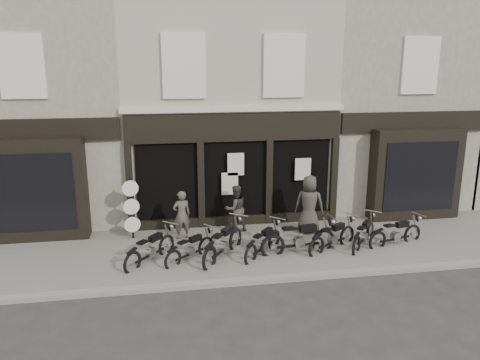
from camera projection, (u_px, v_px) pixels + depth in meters
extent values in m
plane|color=#2D2B28|center=(251.00, 262.00, 13.25)|extent=(90.00, 90.00, 0.00)
cube|color=#69635C|center=(246.00, 248.00, 14.10)|extent=(30.00, 4.20, 0.12)
cube|color=gray|center=(261.00, 280.00, 12.04)|extent=(30.00, 0.25, 0.13)
cube|color=#A79F8F|center=(223.00, 100.00, 17.98)|extent=(7.20, 6.00, 8.20)
cube|color=black|center=(235.00, 127.00, 15.19)|extent=(7.10, 0.18, 0.90)
cube|color=black|center=(235.00, 185.00, 15.73)|extent=(6.50, 0.10, 2.95)
cube|color=black|center=(235.00, 222.00, 15.98)|extent=(7.10, 0.20, 0.44)
cube|color=beige|center=(235.00, 109.00, 15.08)|extent=(7.30, 0.22, 0.18)
cube|color=silver|center=(184.00, 66.00, 14.49)|extent=(1.35, 0.12, 2.00)
cube|color=black|center=(184.00, 66.00, 14.51)|extent=(1.05, 0.06, 1.70)
cube|color=silver|center=(284.00, 66.00, 15.00)|extent=(1.35, 0.12, 2.00)
cube|color=black|center=(284.00, 66.00, 15.03)|extent=(1.05, 0.06, 1.70)
cube|color=black|center=(130.00, 189.00, 15.09)|extent=(0.22, 0.22, 3.00)
cube|color=black|center=(201.00, 186.00, 15.46)|extent=(0.22, 0.22, 3.00)
cube|color=black|center=(269.00, 183.00, 15.83)|extent=(0.22, 0.22, 3.00)
cube|color=black|center=(334.00, 180.00, 16.20)|extent=(0.22, 0.22, 3.00)
cube|color=beige|center=(236.00, 164.00, 15.37)|extent=(0.55, 0.04, 0.75)
cube|color=beige|center=(303.00, 169.00, 15.81)|extent=(0.55, 0.04, 0.75)
cube|color=beige|center=(230.00, 184.00, 15.50)|extent=(0.55, 0.04, 0.75)
cube|color=#9D9585|center=(49.00, 102.00, 16.96)|extent=(5.50, 6.00, 8.20)
cube|color=black|center=(33.00, 190.00, 14.34)|extent=(3.20, 0.70, 3.20)
cube|color=black|center=(30.00, 193.00, 14.01)|extent=(2.60, 0.06, 2.40)
cube|color=black|center=(29.00, 130.00, 14.19)|extent=(5.40, 0.16, 0.70)
cube|color=silver|center=(22.00, 66.00, 13.73)|extent=(1.30, 0.10, 1.90)
cube|color=black|center=(22.00, 66.00, 13.76)|extent=(1.00, 0.06, 1.60)
cube|color=#9D9585|center=(377.00, 98.00, 19.00)|extent=(5.50, 6.00, 8.20)
cube|color=black|center=(415.00, 174.00, 16.39)|extent=(3.20, 0.70, 3.20)
cube|color=black|center=(420.00, 176.00, 16.05)|extent=(2.60, 0.06, 2.40)
cube|color=black|center=(415.00, 122.00, 16.23)|extent=(5.40, 0.16, 0.70)
cube|color=silver|center=(420.00, 66.00, 15.77)|extent=(1.30, 0.10, 1.90)
cube|color=black|center=(420.00, 66.00, 15.80)|extent=(1.00, 0.06, 1.60)
torus|color=black|center=(166.00, 246.00, 13.62)|extent=(0.49, 0.56, 0.66)
torus|color=black|center=(132.00, 263.00, 12.45)|extent=(0.49, 0.56, 0.66)
cube|color=black|center=(150.00, 255.00, 13.04)|extent=(0.78, 0.91, 0.06)
cube|color=gray|center=(151.00, 252.00, 13.04)|extent=(0.28, 0.29, 0.25)
cube|color=black|center=(156.00, 237.00, 13.14)|extent=(0.41, 0.45, 0.16)
cube|color=black|center=(142.00, 242.00, 12.68)|extent=(0.34, 0.35, 0.06)
cylinder|color=gray|center=(170.00, 223.00, 13.64)|extent=(0.45, 0.39, 0.03)
torus|color=black|center=(206.00, 246.00, 13.63)|extent=(0.51, 0.45, 0.60)
torus|color=black|center=(173.00, 260.00, 12.69)|extent=(0.51, 0.45, 0.60)
cube|color=black|center=(190.00, 254.00, 13.17)|extent=(0.83, 0.71, 0.05)
cube|color=gray|center=(190.00, 252.00, 13.17)|extent=(0.26, 0.26, 0.23)
cube|color=black|center=(195.00, 238.00, 13.24)|extent=(0.41, 0.38, 0.15)
cube|color=black|center=(183.00, 242.00, 12.87)|extent=(0.32, 0.30, 0.05)
cylinder|color=gray|center=(210.00, 226.00, 13.63)|extent=(0.35, 0.41, 0.03)
torus|color=black|center=(235.00, 240.00, 13.99)|extent=(0.50, 0.65, 0.73)
torus|color=black|center=(209.00, 259.00, 12.63)|extent=(0.50, 0.65, 0.73)
cube|color=black|center=(223.00, 250.00, 13.32)|extent=(0.79, 1.07, 0.06)
cube|color=gray|center=(223.00, 247.00, 13.32)|extent=(0.31, 0.32, 0.28)
cube|color=black|center=(227.00, 231.00, 13.44)|extent=(0.44, 0.51, 0.18)
cube|color=black|center=(217.00, 236.00, 12.91)|extent=(0.36, 0.39, 0.06)
cylinder|color=gray|center=(239.00, 215.00, 14.02)|extent=(0.53, 0.39, 0.04)
torus|color=black|center=(274.00, 240.00, 14.09)|extent=(0.49, 0.54, 0.64)
torus|color=black|center=(251.00, 255.00, 12.97)|extent=(0.49, 0.54, 0.64)
cube|color=black|center=(263.00, 248.00, 13.54)|extent=(0.78, 0.87, 0.06)
cube|color=gray|center=(263.00, 246.00, 13.54)|extent=(0.28, 0.28, 0.25)
cube|color=black|center=(267.00, 232.00, 13.64)|extent=(0.41, 0.43, 0.16)
cube|color=black|center=(258.00, 236.00, 13.19)|extent=(0.33, 0.34, 0.06)
cylinder|color=gray|center=(278.00, 218.00, 14.11)|extent=(0.43, 0.39, 0.03)
torus|color=black|center=(323.00, 241.00, 13.85)|extent=(0.75, 0.18, 0.75)
torus|color=black|center=(273.00, 247.00, 13.42)|extent=(0.75, 0.18, 0.75)
cube|color=black|center=(298.00, 245.00, 13.65)|extent=(1.30, 0.20, 0.07)
cube|color=gray|center=(299.00, 242.00, 13.63)|extent=(0.28, 0.23, 0.29)
cube|color=black|center=(308.00, 228.00, 13.60)|extent=(0.52, 0.24, 0.19)
cube|color=black|center=(288.00, 229.00, 13.42)|extent=(0.35, 0.25, 0.07)
cylinder|color=gray|center=(332.00, 217.00, 13.73)|extent=(0.11, 0.64, 0.04)
torus|color=black|center=(347.00, 236.00, 14.35)|extent=(0.62, 0.42, 0.67)
torus|color=black|center=(316.00, 248.00, 13.45)|extent=(0.62, 0.42, 0.67)
cube|color=black|center=(332.00, 243.00, 13.91)|extent=(1.02, 0.64, 0.06)
cube|color=gray|center=(333.00, 240.00, 13.91)|extent=(0.29, 0.27, 0.25)
cube|color=black|center=(338.00, 227.00, 13.96)|extent=(0.47, 0.38, 0.17)
cube|color=black|center=(326.00, 230.00, 13.61)|extent=(0.35, 0.32, 0.06)
cylinder|color=gray|center=(352.00, 215.00, 14.33)|extent=(0.32, 0.51, 0.04)
torus|color=black|center=(370.00, 232.00, 14.73)|extent=(0.49, 0.55, 0.65)
torus|color=black|center=(356.00, 246.00, 13.58)|extent=(0.49, 0.55, 0.65)
cube|color=black|center=(363.00, 240.00, 14.17)|extent=(0.77, 0.89, 0.06)
cube|color=gray|center=(363.00, 237.00, 14.16)|extent=(0.28, 0.28, 0.25)
cube|color=black|center=(366.00, 224.00, 14.27)|extent=(0.41, 0.44, 0.16)
cube|color=black|center=(361.00, 228.00, 13.81)|extent=(0.33, 0.34, 0.06)
cylinder|color=gray|center=(373.00, 211.00, 14.75)|extent=(0.44, 0.38, 0.03)
torus|color=black|center=(412.00, 234.00, 14.53)|extent=(0.64, 0.25, 0.64)
torus|color=black|center=(377.00, 241.00, 13.97)|extent=(0.64, 0.25, 0.64)
cube|color=black|center=(395.00, 239.00, 14.26)|extent=(1.10, 0.35, 0.06)
cube|color=gray|center=(396.00, 236.00, 14.25)|extent=(0.26, 0.22, 0.25)
cube|color=black|center=(402.00, 224.00, 14.25)|extent=(0.46, 0.27, 0.16)
cube|color=black|center=(389.00, 226.00, 14.03)|extent=(0.32, 0.26, 0.06)
cylinder|color=gray|center=(419.00, 214.00, 14.46)|extent=(0.18, 0.54, 0.03)
imported|color=#49423C|center=(182.00, 215.00, 14.56)|extent=(0.64, 0.49, 1.55)
imported|color=#3A352F|center=(235.00, 209.00, 15.16)|extent=(0.91, 0.80, 1.56)
imported|color=#3B3531|center=(309.00, 204.00, 15.04)|extent=(1.08, 0.90, 1.90)
cylinder|color=black|center=(133.00, 241.00, 14.79)|extent=(0.32, 0.32, 0.05)
cylinder|color=black|center=(132.00, 210.00, 14.54)|extent=(0.06, 0.06, 2.07)
cylinder|color=black|center=(130.00, 188.00, 14.33)|extent=(0.50, 0.14, 0.51)
cylinder|color=silver|center=(130.00, 188.00, 14.31)|extent=(0.50, 0.11, 0.51)
cylinder|color=black|center=(131.00, 206.00, 14.48)|extent=(0.50, 0.14, 0.51)
cylinder|color=silver|center=(131.00, 207.00, 14.46)|extent=(0.50, 0.11, 0.51)
cylinder|color=black|center=(132.00, 224.00, 14.62)|extent=(0.50, 0.14, 0.51)
cylinder|color=silver|center=(132.00, 225.00, 14.60)|extent=(0.50, 0.11, 0.51)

